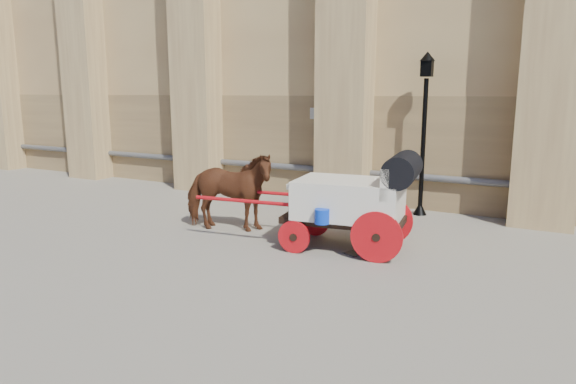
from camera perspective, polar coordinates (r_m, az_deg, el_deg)
The scene contains 5 objects.
ground at distance 10.89m, azimuth 3.78°, elevation -5.54°, with size 90.00×90.00×0.00m, color slate.
horse at distance 11.60m, azimuth -6.67°, elevation 0.04°, with size 0.98×2.14×1.81m, color brown.
carriage at distance 10.20m, azimuth 7.61°, elevation -0.59°, with size 4.63×1.78×1.97m.
street_lamp at distance 13.35m, azimuth 14.86°, elevation 6.71°, with size 0.38×0.38×4.08m.
drain_grate_near at distance 10.18m, azimuth 7.33°, elevation -6.76°, with size 0.32×0.32×0.01m, color black.
Camera 1 is at (4.29, -9.52, 3.11)m, focal length 32.00 mm.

